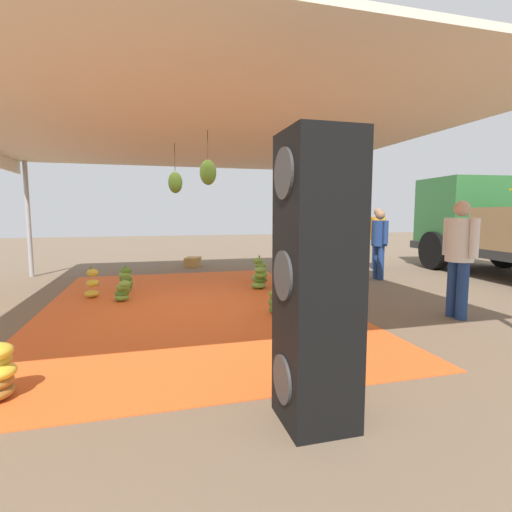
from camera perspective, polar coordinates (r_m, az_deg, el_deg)
ground_plane at (r=7.27m, az=14.70°, el=-5.56°), size 40.00×40.00×0.00m
tarp_orange at (r=6.35m, az=-9.67°, el=-7.11°), size 6.71×4.44×0.01m
tent_canopy at (r=6.28m, az=-10.95°, el=16.87°), size 8.00×7.00×2.71m
banana_bunch_0 at (r=5.35m, az=8.91°, el=-7.23°), size 0.42×0.40×0.50m
banana_bunch_1 at (r=8.36m, az=0.53°, el=-2.10°), size 0.40×0.40×0.56m
banana_bunch_2 at (r=7.31m, az=-23.07°, el=-3.90°), size 0.33×0.33×0.55m
banana_bunch_3 at (r=5.10m, az=12.34°, el=-7.65°), size 0.33×0.36×0.58m
banana_bunch_4 at (r=7.72m, az=-18.73°, el=-3.31°), size 0.36×0.36×0.49m
banana_bunch_5 at (r=7.53m, az=0.57°, el=-3.34°), size 0.36×0.37×0.48m
banana_bunch_7 at (r=7.51m, az=4.51°, el=-3.19°), size 0.43×0.41×0.52m
banana_bunch_8 at (r=6.85m, az=-19.09°, el=-4.93°), size 0.34×0.35×0.40m
banana_bunch_9 at (r=5.66m, az=3.24°, el=-6.92°), size 0.39×0.39×0.41m
worker_0 at (r=8.99m, az=17.80°, el=2.36°), size 0.56×0.34×1.54m
worker_1 at (r=6.05m, az=27.90°, el=0.76°), size 0.60×0.37×1.65m
worker_2 at (r=10.54m, az=17.55°, el=3.14°), size 0.59×0.36×1.61m
speaker_stack at (r=2.67m, az=8.95°, el=-3.75°), size 0.53×0.50×2.01m
crate_0 at (r=10.84m, az=-9.34°, el=-0.88°), size 0.62×0.53×0.26m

